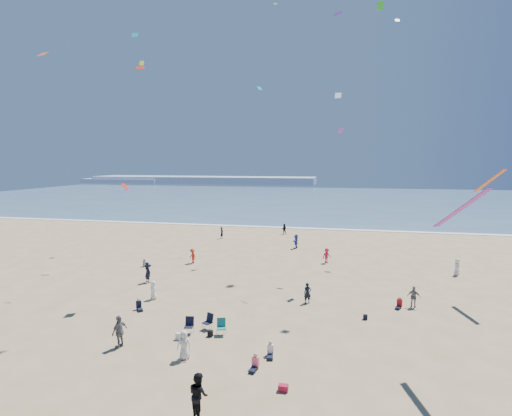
# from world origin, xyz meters

# --- Properties ---
(ground) EXTENTS (220.00, 220.00, 0.00)m
(ground) POSITION_xyz_m (0.00, 0.00, 0.00)
(ground) COLOR tan
(ground) RESTS_ON ground
(ocean) EXTENTS (220.00, 100.00, 0.06)m
(ocean) POSITION_xyz_m (0.00, 95.00, 0.03)
(ocean) COLOR #476B84
(ocean) RESTS_ON ground
(surf_line) EXTENTS (220.00, 1.20, 0.08)m
(surf_line) POSITION_xyz_m (0.00, 45.00, 0.04)
(surf_line) COLOR white
(surf_line) RESTS_ON ground
(headland_far) EXTENTS (110.00, 20.00, 3.20)m
(headland_far) POSITION_xyz_m (-60.00, 170.00, 1.60)
(headland_far) COLOR #7A8EA8
(headland_far) RESTS_ON ground
(headland_near) EXTENTS (40.00, 14.00, 2.00)m
(headland_near) POSITION_xyz_m (-100.00, 165.00, 1.00)
(headland_near) COLOR #7A8EA8
(headland_near) RESTS_ON ground
(standing_flyers) EXTENTS (30.97, 45.33, 1.87)m
(standing_flyers) POSITION_xyz_m (4.61, 13.93, 0.84)
(standing_flyers) COLOR #BB1A3C
(standing_flyers) RESTS_ON ground
(seated_group) EXTENTS (24.29, 17.83, 0.84)m
(seated_group) POSITION_xyz_m (0.11, 8.74, 0.42)
(seated_group) COLOR silver
(seated_group) RESTS_ON ground
(chair_cluster) EXTENTS (2.71, 1.54, 1.00)m
(chair_cluster) POSITION_xyz_m (-0.54, 5.19, 0.50)
(chair_cluster) COLOR black
(chair_cluster) RESTS_ON ground
(white_tote) EXTENTS (0.35, 0.20, 0.40)m
(white_tote) POSITION_xyz_m (-1.78, 3.96, 0.20)
(white_tote) COLOR silver
(white_tote) RESTS_ON ground
(black_backpack) EXTENTS (0.30, 0.22, 0.38)m
(black_backpack) POSITION_xyz_m (-0.11, 4.77, 0.19)
(black_backpack) COLOR black
(black_backpack) RESTS_ON ground
(cooler) EXTENTS (0.45, 0.30, 0.30)m
(cooler) POSITION_xyz_m (5.01, -0.00, 0.15)
(cooler) COLOR maroon
(cooler) RESTS_ON ground
(navy_bag) EXTENTS (0.28, 0.18, 0.34)m
(navy_bag) POSITION_xyz_m (9.13, 9.41, 0.17)
(navy_bag) COLOR black
(navy_bag) RESTS_ON ground
(kites_aloft) EXTENTS (40.87, 42.33, 27.58)m
(kites_aloft) POSITION_xyz_m (9.16, 11.99, 14.96)
(kites_aloft) COLOR #FD3904
(kites_aloft) RESTS_ON ground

